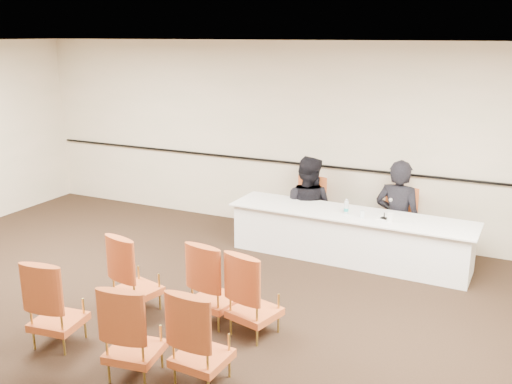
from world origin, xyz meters
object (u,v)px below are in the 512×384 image
Objects in this scene: water_bottle at (346,207)px; panel_table at (349,236)px; coffee_cup at (390,217)px; aud_chair_back_left at (57,301)px; aud_chair_back_right at (202,336)px; aud_chair_back_mid at (134,329)px; aud_chair_front_left at (136,273)px; aud_chair_front_mid at (215,281)px; aud_chair_front_right at (255,293)px; microphone at (385,209)px; panelist_second at (307,211)px; panelist_second_chair at (307,209)px; drinking_glass at (362,214)px; panelist_main at (397,222)px; panelist_main_chair at (397,222)px.

panel_table is at bearing 57.09° from water_bottle.
panel_table is 27.02× the size of coffee_cup.
aud_chair_back_left is 1.00× the size of aud_chair_back_right.
aud_chair_back_mid is (1.06, -0.12, 0.00)m from aud_chair_back_left.
aud_chair_front_left is at bearing 117.10° from aud_chair_back_mid.
aud_chair_back_mid reaches higher than water_bottle.
aud_chair_front_mid is 0.52m from aud_chair_front_right.
aud_chair_front_right is at bearing -95.27° from panel_table.
microphone reaches higher than water_bottle.
aud_chair_front_right is 1.00m from aud_chair_back_right.
panel_table is at bearing 148.97° from panelist_second.
panelist_second_chair and aud_chair_back_left have the same top height.
microphone is 0.28× the size of aud_chair_front_mid.
coffee_cup is (0.38, -0.02, 0.01)m from drinking_glass.
panelist_second_chair is at bearing -0.00° from panelist_second.
drinking_glass is at bearing -146.71° from microphone.
aud_chair_front_right reaches higher than water_bottle.
panel_table is 3.61× the size of aud_chair_front_right.
panelist_second_chair is (-1.40, 0.04, -0.00)m from panelist_main.
aud_chair_back_left is (-2.58, -4.01, 0.00)m from panelist_main_chair.
panelist_second is at bearing 66.16° from aud_chair_back_left.
panelist_second_chair is 2.93m from aud_chair_front_mid.
microphone is at bearing 15.22° from drinking_glass.
aud_chair_back_right is at bearing -5.86° from aud_chair_back_left.
aud_chair_front_right is at bearing 79.68° from panelist_main.
panel_table is 3.61× the size of panelist_main_chair.
coffee_cup is at bearing -25.80° from microphone.
aud_chair_front_mid is at bearing 34.97° from aud_chair_back_left.
panelist_second is (-0.84, 0.55, 0.10)m from panel_table.
microphone is at bearing 79.09° from aud_chair_back_right.
water_bottle is 3.69m from aud_chair_back_mid.
panel_table is at bearing 87.19° from aud_chair_back_right.
aud_chair_back_mid is at bearing -108.64° from drinking_glass.
aud_chair_back_mid is at bearing -104.61° from water_bottle.
aud_chair_front_right is (1.45, 0.11, 0.00)m from aud_chair_front_left.
aud_chair_front_right is at bearing -90.02° from microphone.
panelist_second reaches higher than microphone.
drinking_glass is at bearing -16.43° from water_bottle.
aud_chair_back_mid is (-1.53, -4.13, 0.00)m from panelist_main_chair.
panelist_second_chair and aud_chair_front_left have the same top height.
aud_chair_back_left is at bearing -108.06° from microphone.
microphone is at bearing 0.33° from water_bottle.
aud_chair_front_left is at bearing -128.72° from drinking_glass.
panelist_second is 6.52× the size of microphone.
drinking_glass is 0.11× the size of aud_chair_back_mid.
aud_chair_front_left is 1.31m from aud_chair_back_mid.
aud_chair_front_right is at bearing 50.93° from aud_chair_back_mid.
coffee_cup is at bearing 67.11° from aud_chair_front_mid.
aud_chair_front_right is at bearing 1.42° from aud_chair_front_mid.
panelist_main_chair reaches higher than panel_table.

